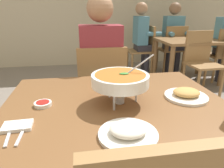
% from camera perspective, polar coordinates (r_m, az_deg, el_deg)
% --- Properties ---
extents(dining_table_main, '(1.20, 0.95, 0.72)m').
position_cam_1_polar(dining_table_main, '(1.15, 1.22, -9.70)').
color(dining_table_main, brown).
rests_on(dining_table_main, ground_plane).
extents(chair_diner_main, '(0.44, 0.44, 0.90)m').
position_cam_1_polar(chair_diner_main, '(1.88, -3.00, -0.99)').
color(chair_diner_main, olive).
rests_on(chair_diner_main, ground_plane).
extents(diner_main, '(0.40, 0.45, 1.31)m').
position_cam_1_polar(diner_main, '(1.83, -3.25, 6.26)').
color(diner_main, '#2D2D38').
rests_on(diner_main, ground_plane).
extents(curry_bowl, '(0.33, 0.30, 0.26)m').
position_cam_1_polar(curry_bowl, '(1.05, 2.32, 1.10)').
color(curry_bowl, silver).
rests_on(curry_bowl, dining_table_main).
extents(rice_plate, '(0.24, 0.24, 0.06)m').
position_cam_1_polar(rice_plate, '(0.82, 4.58, -13.31)').
color(rice_plate, white).
rests_on(rice_plate, dining_table_main).
extents(appetizer_plate, '(0.24, 0.24, 0.06)m').
position_cam_1_polar(appetizer_plate, '(1.22, 20.24, -2.77)').
color(appetizer_plate, white).
rests_on(appetizer_plate, dining_table_main).
extents(sauce_dish, '(0.09, 0.09, 0.02)m').
position_cam_1_polar(sauce_dish, '(1.12, -18.96, -5.31)').
color(sauce_dish, white).
rests_on(sauce_dish, dining_table_main).
extents(napkin_folded, '(0.12, 0.08, 0.02)m').
position_cam_1_polar(napkin_folded, '(0.96, -25.19, -10.73)').
color(napkin_folded, white).
rests_on(napkin_folded, dining_table_main).
extents(fork_utensil, '(0.03, 0.17, 0.01)m').
position_cam_1_polar(fork_utensil, '(0.93, -27.14, -12.50)').
color(fork_utensil, silver).
rests_on(fork_utensil, dining_table_main).
extents(spoon_utensil, '(0.02, 0.17, 0.01)m').
position_cam_1_polar(spoon_utensil, '(0.92, -24.10, -12.53)').
color(spoon_utensil, silver).
rests_on(spoon_utensil, dining_table_main).
extents(dining_table_far, '(1.00, 0.80, 0.72)m').
position_cam_1_polar(dining_table_far, '(3.67, 20.84, 9.76)').
color(dining_table_far, brown).
rests_on(dining_table_far, ground_plane).
extents(chair_bg_left, '(0.46, 0.46, 0.90)m').
position_cam_1_polar(chair_bg_left, '(3.94, 29.14, 7.92)').
color(chair_bg_left, olive).
rests_on(chair_bg_left, ground_plane).
extents(chair_bg_middle, '(0.45, 0.45, 0.90)m').
position_cam_1_polar(chair_bg_middle, '(3.97, 9.17, 10.31)').
color(chair_bg_middle, olive).
rests_on(chair_bg_middle, ground_plane).
extents(chair_bg_right, '(0.44, 0.44, 0.90)m').
position_cam_1_polar(chair_bg_right, '(4.13, 16.86, 10.09)').
color(chair_bg_right, olive).
rests_on(chair_bg_right, ground_plane).
extents(chair_bg_corner, '(0.46, 0.46, 0.90)m').
position_cam_1_polar(chair_bg_corner, '(3.26, 23.87, 6.61)').
color(chair_bg_corner, olive).
rests_on(chair_bg_corner, ground_plane).
extents(patron_bg_middle, '(0.45, 0.40, 1.31)m').
position_cam_1_polar(patron_bg_middle, '(3.92, 8.58, 13.70)').
color(patron_bg_middle, '#2D2D38').
rests_on(patron_bg_middle, ground_plane).
extents(patron_bg_right, '(0.40, 0.45, 1.31)m').
position_cam_1_polar(patron_bg_right, '(4.17, 17.00, 13.46)').
color(patron_bg_right, '#2D2D38').
rests_on(patron_bg_right, ground_plane).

